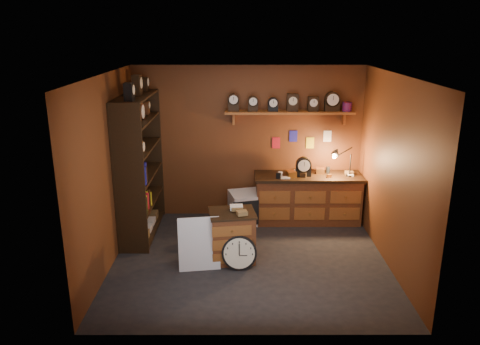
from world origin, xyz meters
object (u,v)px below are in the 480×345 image
(shelving_unit, at_px, (138,160))
(big_round_clock, at_px, (239,253))
(low_cabinet, at_px, (232,234))
(workbench, at_px, (308,196))

(shelving_unit, relative_size, big_round_clock, 5.14)
(shelving_unit, relative_size, low_cabinet, 3.06)
(workbench, bearing_deg, low_cabinet, -131.66)
(shelving_unit, relative_size, workbench, 1.38)
(low_cabinet, relative_size, big_round_clock, 1.68)
(low_cabinet, height_order, big_round_clock, low_cabinet)
(low_cabinet, distance_m, big_round_clock, 0.34)
(low_cabinet, bearing_deg, shelving_unit, 139.36)
(workbench, height_order, big_round_clock, workbench)
(shelving_unit, distance_m, big_round_clock, 2.30)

